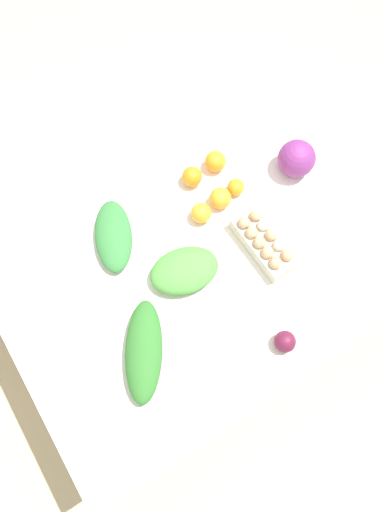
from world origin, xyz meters
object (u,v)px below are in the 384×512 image
Objects in this scene: cabbage_purple at (297,159)px; orange_4 at (236,187)px; egg_carton at (264,242)px; greens_bunch_dandelion at (113,236)px; orange_0 at (220,198)px; orange_1 at (201,213)px; greens_bunch_kale at (144,351)px; beet_root at (285,342)px; orange_3 at (215,161)px; greens_bunch_scallion at (184,271)px; orange_2 at (192,177)px.

orange_4 is (0.24, -0.04, -0.04)m from cabbage_purple.
egg_carton is 0.97× the size of greens_bunch_dandelion.
orange_1 is (0.09, 0.01, -0.00)m from orange_0.
orange_4 is at bearing -149.85° from greens_bunch_kale.
orange_4 is at bearing -171.55° from orange_0.
orange_4 is (-0.08, -0.01, -0.01)m from orange_0.
orange_3 reaches higher than beet_root.
orange_0 is at bearing -147.07° from greens_bunch_scallion.
greens_bunch_scallion is 0.31m from orange_0.
orange_0 reaches higher than beet_root.
orange_2 is (0.04, -0.13, -0.00)m from orange_0.
orange_2 is (-0.37, -0.05, 0.00)m from greens_bunch_dandelion.
greens_bunch_dandelion is 3.65× the size of orange_2.
orange_3 is (-0.33, -0.31, -0.00)m from greens_bunch_scallion.
cabbage_purple reaches higher than orange_2.
orange_1 is at bearing 163.46° from greens_bunch_dandelion.
cabbage_purple is 0.41× the size of greens_bunch_kale.
greens_bunch_scallion is at bearing 120.00° from greens_bunch_dandelion.
orange_1 is 0.99× the size of orange_2.
beet_root is at bearing 151.69° from greens_bunch_kale.
greens_bunch_scallion is 3.19× the size of orange_1.
egg_carton is 0.54m from greens_bunch_dandelion.
greens_bunch_dandelion is at bearing -11.23° from orange_0.
greens_bunch_kale is at bearing -80.98° from egg_carton.
orange_0 reaches higher than orange_2.
egg_carton is at bearing 80.25° from orange_4.
orange_2 is 0.11m from orange_3.
cabbage_purple is at bearing -166.12° from greens_bunch_scallion.
beet_root is at bearing 114.84° from greens_bunch_dandelion.
egg_carton is 0.30m from greens_bunch_scallion.
beet_root is 0.91× the size of orange_3.
egg_carton is at bearing 120.31° from orange_1.
greens_bunch_dandelion is at bearing -8.27° from cabbage_purple.
orange_1 reaches higher than beet_root.
greens_bunch_scallion is at bearing 28.10° from orange_4.
greens_bunch_scallion is (-0.14, 0.25, 0.01)m from greens_bunch_dandelion.
greens_bunch_kale reaches higher than orange_2.
orange_3 is at bearing 172.98° from egg_carton.
orange_1 is at bearing 7.80° from orange_0.
greens_bunch_kale is at bearing 30.15° from orange_4.
egg_carton is at bearing 35.61° from cabbage_purple.
orange_3 is at bearing -172.77° from greens_bunch_dandelion.
orange_2 is at bearing -95.87° from beet_root.
greens_bunch_scallion is 3.02× the size of orange_0.
cabbage_purple is 1.76× the size of orange_0.
greens_bunch_dandelion is at bearing -16.54° from orange_1.
orange_0 is at bearing 168.77° from greens_bunch_dandelion.
greens_bunch_scallion is at bearing 53.78° from orange_2.
greens_bunch_kale is 4.45× the size of orange_2.
orange_1 is (0.13, -0.22, -0.01)m from egg_carton.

